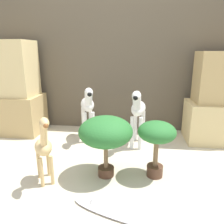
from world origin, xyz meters
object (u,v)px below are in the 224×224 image
zebra_right (138,111)px  zebra_left (88,107)px  potted_palm_front (106,133)px  giraffe_figurine (44,146)px  potted_palm_back (157,136)px  surfboard (138,215)px

zebra_right → zebra_left: (-0.63, 0.12, 0.00)m
zebra_left → potted_palm_front: bearing=-66.8°
zebra_right → giraffe_figurine: (-0.78, -0.87, -0.09)m
zebra_right → potted_palm_front: zebra_right is taller
potted_palm_back → surfboard: 0.68m
zebra_left → potted_palm_front: size_ratio=1.25×
surfboard → potted_palm_front: bearing=120.5°
giraffe_figurine → potted_palm_back: bearing=13.2°
zebra_right → giraffe_figurine: bearing=-131.7°
zebra_left → potted_palm_back: zebra_left is taller
zebra_right → zebra_left: same height
zebra_right → zebra_left: size_ratio=1.00×
surfboard → zebra_left: bearing=116.1°
surfboard → zebra_right: bearing=90.9°
zebra_right → potted_palm_front: bearing=-111.7°
potted_palm_front → potted_palm_back: 0.45m
potted_palm_back → zebra_left: bearing=135.9°
zebra_right → giraffe_figurine: 1.17m
zebra_right → giraffe_figurine: zebra_right is taller
zebra_right → potted_palm_back: (0.17, -0.65, -0.05)m
zebra_left → zebra_right: bearing=-10.9°
zebra_left → giraffe_figurine: 1.01m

